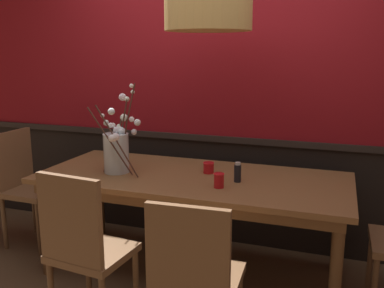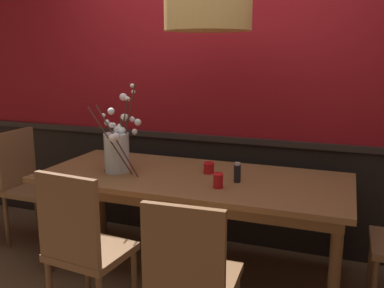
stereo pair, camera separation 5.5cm
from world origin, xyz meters
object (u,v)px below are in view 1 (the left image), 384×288
at_px(dining_table, 192,186).
at_px(candle_holder_nearer_edge, 209,168).
at_px(chair_near_side_right, 194,275).
at_px(vase_with_blossoms, 117,150).
at_px(chair_near_side_left, 84,245).
at_px(candle_holder_nearer_center, 219,180).
at_px(pendant_lamp, 208,14).
at_px(chair_far_side_right, 257,175).
at_px(chair_head_west_end, 26,182).
at_px(condiment_bottle, 238,173).

relative_size(dining_table, candle_holder_nearer_edge, 26.92).
height_order(chair_near_side_right, vase_with_blossoms, vase_with_blossoms).
distance_m(chair_near_side_left, candle_holder_nearer_center, 0.91).
xyz_separation_m(chair_near_side_left, pendant_lamp, (0.47, 0.80, 1.29)).
relative_size(dining_table, chair_far_side_right, 2.29).
relative_size(chair_near_side_left, candle_holder_nearer_center, 10.07).
bearing_deg(pendant_lamp, chair_far_side_right, 79.28).
bearing_deg(candle_holder_nearer_edge, chair_far_side_right, 75.09).
distance_m(chair_head_west_end, condiment_bottle, 1.84).
relative_size(chair_near_side_left, chair_near_side_right, 1.06).
relative_size(candle_holder_nearer_center, candle_holder_nearer_edge, 1.19).
bearing_deg(pendant_lamp, dining_table, 159.92).
bearing_deg(chair_near_side_left, chair_head_west_end, 142.68).
bearing_deg(candle_holder_nearer_center, dining_table, 141.49).
bearing_deg(chair_near_side_right, chair_near_side_left, 175.43).
height_order(chair_near_side_right, candle_holder_nearer_center, chair_near_side_right).
bearing_deg(dining_table, chair_near_side_left, -111.96).
relative_size(chair_far_side_right, condiment_bottle, 6.98).
bearing_deg(chair_far_side_right, chair_near_side_left, -110.36).
height_order(dining_table, chair_near_side_left, chair_near_side_left).
relative_size(dining_table, candle_holder_nearer_center, 22.57).
height_order(dining_table, condiment_bottle, condiment_bottle).
bearing_deg(chair_head_west_end, chair_far_side_right, 25.91).
relative_size(candle_holder_nearer_center, condiment_bottle, 0.71).
bearing_deg(candle_holder_nearer_edge, condiment_bottle, -29.58).
distance_m(chair_head_west_end, candle_holder_nearer_edge, 1.60).
xyz_separation_m(chair_near_side_right, pendant_lamp, (-0.21, 0.86, 1.32)).
distance_m(dining_table, condiment_bottle, 0.37).
height_order(chair_near_side_left, chair_head_west_end, chair_near_side_left).
relative_size(chair_head_west_end, candle_holder_nearer_edge, 11.90).
xyz_separation_m(chair_near_side_left, condiment_bottle, (0.68, 0.81, 0.27)).
bearing_deg(candle_holder_nearer_center, chair_near_side_left, -132.77).
xyz_separation_m(candle_holder_nearer_edge, condiment_bottle, (0.25, -0.14, 0.02)).
bearing_deg(pendant_lamp, chair_near_side_left, -120.21).
bearing_deg(condiment_bottle, candle_holder_nearer_center, -117.31).
bearing_deg(chair_far_side_right, candle_holder_nearer_center, -92.46).
bearing_deg(chair_near_side_left, condiment_bottle, 49.87).
bearing_deg(candle_holder_nearer_center, chair_head_west_end, 172.68).
bearing_deg(chair_far_side_right, dining_table, -108.80).
bearing_deg(dining_table, chair_head_west_end, 179.22).
height_order(chair_far_side_right, candle_holder_nearer_edge, chair_far_side_right).
relative_size(candle_holder_nearer_center, pendant_lamp, 0.08).
relative_size(chair_far_side_right, chair_head_west_end, 0.99).
distance_m(vase_with_blossoms, candle_holder_nearer_center, 0.81).
height_order(chair_head_west_end, chair_near_side_right, chair_head_west_end).
relative_size(dining_table, pendant_lamp, 1.81).
xyz_separation_m(chair_near_side_right, candle_holder_nearer_center, (-0.08, 0.70, 0.28)).
distance_m(dining_table, candle_holder_nearer_center, 0.35).
relative_size(dining_table, vase_with_blossoms, 3.38).
height_order(chair_head_west_end, vase_with_blossoms, vase_with_blossoms).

